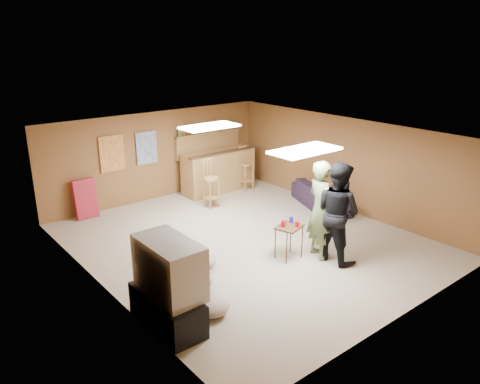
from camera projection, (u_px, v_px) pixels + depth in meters
ground at (246, 241)px, 9.49m from camera, size 7.00×7.00×0.00m
ceiling at (247, 134)px, 8.78m from camera, size 6.00×7.00×0.02m
wall_back at (157, 156)px, 11.71m from camera, size 6.00×0.02×2.20m
wall_front at (406, 251)px, 6.56m from camera, size 6.00×0.02×2.20m
wall_left at (100, 228)px, 7.34m from camera, size 0.02×7.00×2.20m
wall_right at (345, 164)px, 10.93m from camera, size 0.02×7.00×2.20m
tv_stand at (167, 309)px, 6.68m from camera, size 0.55×1.30×0.50m
dvd_box at (181, 310)px, 6.84m from camera, size 0.35×0.50×0.08m
tv_body at (169, 267)px, 6.51m from camera, size 0.60×1.10×0.80m
tv_screen at (188, 261)px, 6.70m from camera, size 0.02×0.95×0.65m
bar_counter at (219, 171)px, 12.38m from camera, size 2.00×0.60×1.10m
bar_lip at (224, 152)px, 12.02m from camera, size 2.10×0.12×0.05m
bar_shelf at (208, 133)px, 12.40m from camera, size 2.00×0.18×0.05m
bar_backing at (208, 144)px, 12.51m from camera, size 2.00×0.14×0.60m
poster_left at (112, 153)px, 10.88m from camera, size 0.60×0.03×0.85m
poster_right at (147, 148)px, 11.42m from camera, size 0.55×0.03×0.80m
folding_chair_stack at (85, 199)px, 10.57m from camera, size 0.50×0.26×0.91m
ceiling_panel_front at (305, 150)px, 7.69m from camera, size 1.20×0.60×0.04m
ceiling_panel_back at (210, 127)px, 9.67m from camera, size 1.20×0.60×0.04m
person_olive at (321, 210)px, 8.56m from camera, size 0.61×0.77×1.86m
person_black at (337, 212)px, 8.44m from camera, size 0.71×0.91×1.87m
sofa at (321, 196)px, 11.30m from camera, size 1.39×2.04×0.56m
tray_table at (289, 242)px, 8.68m from camera, size 0.59×0.53×0.64m
cup_red_near at (283, 223)px, 8.54m from camera, size 0.11×0.11×0.12m
cup_red_far at (297, 224)px, 8.54m from camera, size 0.09×0.09×0.10m
cup_blue at (291, 220)px, 8.74m from camera, size 0.10×0.10×0.11m
bar_stool_left at (211, 182)px, 11.16m from camera, size 0.40×0.40×1.26m
bar_stool_right at (246, 170)px, 12.46m from camera, size 0.40×0.40×1.10m
cushion_near_tv at (195, 280)px, 7.72m from camera, size 0.66×0.66×0.26m
cushion_mid at (203, 261)px, 8.43m from camera, size 0.57×0.57×0.21m
cushion_far at (211, 306)px, 6.99m from camera, size 0.56×0.56×0.25m
bottle_row at (206, 128)px, 12.30m from camera, size 1.76×0.08×0.26m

